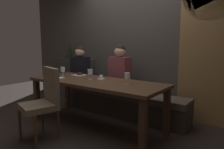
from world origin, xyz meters
name	(u,v)px	position (x,y,z in m)	size (l,w,h in m)	color
ground	(96,126)	(0.00, 0.00, 0.00)	(9.00, 9.00, 0.00)	black
back_wall_tiled	(136,34)	(0.00, 1.22, 1.50)	(6.00, 0.12, 3.00)	#423D38
arched_door	(209,40)	(1.35, 1.15, 1.36)	(0.90, 0.05, 2.55)	olive
back_counter	(75,79)	(-1.55, 1.04, 0.47)	(1.10, 0.28, 0.95)	#38342F
dining_table	(95,86)	(0.00, 0.00, 0.65)	(2.20, 0.84, 0.74)	#412B1C
banquette_bench	(120,103)	(0.00, 0.70, 0.23)	(2.50, 0.44, 0.45)	#312A23
chair_near_side	(44,99)	(-0.30, -0.72, 0.56)	(0.55, 0.55, 0.98)	#4C3321
diner_redhead	(80,66)	(-1.04, 0.72, 0.83)	(0.36, 0.24, 0.80)	black
diner_bearded	(120,69)	(-0.02, 0.70, 0.85)	(0.36, 0.24, 0.84)	brown
wine_bottle_dark_red	(70,53)	(-1.75, 1.07, 1.07)	(0.08, 0.08, 0.33)	black
wine_bottle_pale_label	(79,54)	(-1.40, 1.04, 1.07)	(0.08, 0.08, 0.33)	#384728
wine_glass_center_back	(90,72)	(-0.14, 0.04, 0.86)	(0.08, 0.08, 0.16)	silver
wine_glass_far_right	(127,76)	(0.56, 0.05, 0.86)	(0.08, 0.08, 0.16)	silver
wine_glass_near_left	(63,70)	(-0.75, 0.00, 0.86)	(0.08, 0.08, 0.16)	silver
espresso_cup	(101,78)	(-0.01, 0.16, 0.77)	(0.12, 0.12, 0.06)	white
dessert_plate	(79,75)	(-0.58, 0.24, 0.75)	(0.19, 0.19, 0.05)	white
fork_on_table	(74,75)	(-0.72, 0.23, 0.74)	(0.02, 0.17, 0.01)	silver
folded_napkin	(60,78)	(-0.62, -0.16, 0.74)	(0.11, 0.10, 0.01)	silver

